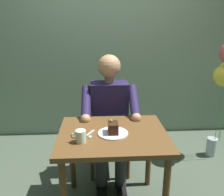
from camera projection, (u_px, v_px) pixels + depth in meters
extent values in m
cube|color=gray|center=(105.00, 24.00, 3.03)|extent=(6.40, 0.12, 3.00)
cube|color=brown|center=(113.00, 135.00, 1.82)|extent=(0.84, 0.69, 0.04)
cylinder|color=#56371B|center=(166.00, 195.00, 1.67)|extent=(0.05, 0.05, 0.69)
cylinder|color=#56371B|center=(149.00, 153.00, 2.21)|extent=(0.05, 0.05, 0.69)
cylinder|color=#56371B|center=(72.00, 156.00, 2.17)|extent=(0.05, 0.05, 0.69)
cube|color=brown|center=(109.00, 133.00, 2.43)|extent=(0.42, 0.42, 0.04)
cube|color=brown|center=(108.00, 104.00, 2.54)|extent=(0.38, 0.04, 0.45)
cylinder|color=brown|center=(128.00, 160.00, 2.34)|extent=(0.04, 0.04, 0.43)
cylinder|color=brown|center=(92.00, 161.00, 2.31)|extent=(0.04, 0.04, 0.43)
cylinder|color=brown|center=(124.00, 142.00, 2.68)|extent=(0.04, 0.04, 0.43)
cylinder|color=brown|center=(93.00, 143.00, 2.66)|extent=(0.04, 0.04, 0.43)
cube|color=#251C46|center=(109.00, 108.00, 2.33)|extent=(0.36, 0.22, 0.52)
sphere|color=tan|center=(109.00, 66.00, 2.20)|extent=(0.22, 0.22, 0.22)
cylinder|color=tan|center=(109.00, 79.00, 2.24)|extent=(0.09, 0.09, 0.06)
cylinder|color=#251C46|center=(134.00, 101.00, 2.17)|extent=(0.08, 0.33, 0.26)
sphere|color=tan|center=(136.00, 118.00, 2.05)|extent=(0.09, 0.09, 0.09)
cylinder|color=#251C46|center=(86.00, 102.00, 2.15)|extent=(0.08, 0.33, 0.26)
sphere|color=tan|center=(86.00, 119.00, 2.03)|extent=(0.09, 0.09, 0.09)
cylinder|color=#343134|center=(119.00, 139.00, 2.30)|extent=(0.13, 0.38, 0.14)
cylinder|color=#343134|center=(101.00, 139.00, 2.29)|extent=(0.13, 0.38, 0.14)
cylinder|color=#343134|center=(121.00, 169.00, 2.20)|extent=(0.11, 0.11, 0.41)
cube|color=black|center=(121.00, 190.00, 2.20)|extent=(0.09, 0.22, 0.05)
cylinder|color=#343134|center=(101.00, 170.00, 2.19)|extent=(0.11, 0.11, 0.41)
cube|color=black|center=(102.00, 191.00, 2.19)|extent=(0.09, 0.22, 0.05)
cylinder|color=white|center=(113.00, 133.00, 1.79)|extent=(0.23, 0.23, 0.01)
cube|color=#3A180F|center=(113.00, 128.00, 1.78)|extent=(0.07, 0.11, 0.07)
cube|color=#302113|center=(113.00, 123.00, 1.77)|extent=(0.08, 0.11, 0.01)
sphere|color=gold|center=(111.00, 121.00, 1.78)|extent=(0.02, 0.02, 0.02)
cylinder|color=silver|center=(81.00, 136.00, 1.66)|extent=(0.07, 0.07, 0.09)
torus|color=silver|center=(74.00, 136.00, 1.65)|extent=(0.05, 0.01, 0.05)
cylinder|color=black|center=(80.00, 131.00, 1.64)|extent=(0.06, 0.06, 0.01)
cube|color=silver|center=(90.00, 133.00, 1.81)|extent=(0.07, 0.10, 0.01)
ellipsoid|color=silver|center=(90.00, 137.00, 1.74)|extent=(0.03, 0.04, 0.01)
cylinder|color=#B2C1C6|center=(211.00, 147.00, 2.80)|extent=(0.12, 0.12, 0.22)
sphere|color=yellow|center=(224.00, 76.00, 2.51)|extent=(0.23, 0.23, 0.23)
cylinder|color=#4C9956|center=(219.00, 114.00, 2.64)|extent=(0.01, 0.01, 0.64)
cylinder|color=#4C9956|center=(222.00, 111.00, 2.68)|extent=(0.01, 0.01, 0.67)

